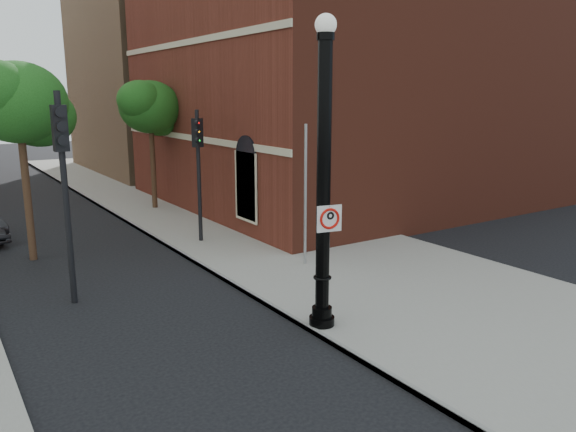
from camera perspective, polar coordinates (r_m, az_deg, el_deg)
ground at (r=11.58m, az=-3.82°, el=-15.32°), size 120.00×120.00×0.00m
sidewalk_right at (r=22.56m, az=-3.10°, el=-1.33°), size 8.00×60.00×0.12m
curb_edge at (r=20.91m, az=-12.50°, el=-2.67°), size 0.10×60.00×0.14m
brick_wall_building at (r=31.13m, az=9.40°, el=13.77°), size 22.30×16.30×12.50m
bg_building_tan_b at (r=44.30m, az=-5.14°, el=14.36°), size 22.00×14.00×14.00m
lamppost at (r=12.41m, az=3.63°, el=2.38°), size 0.59×0.59×7.00m
no_parking_sign at (r=12.40m, az=4.22°, el=-0.24°), size 0.59×0.16×0.60m
traffic_signal_left at (r=15.11m, az=-21.89°, el=4.98°), size 0.34×0.44×5.45m
traffic_signal_right at (r=20.24m, az=-9.11°, el=6.16°), size 0.39×0.43×4.83m
utility_pole at (r=17.32m, az=1.77°, el=1.91°), size 0.09×0.09×4.49m
street_tree_a at (r=19.82m, az=-25.63°, el=10.18°), size 3.54×3.20×6.38m
street_tree_c at (r=26.86m, az=-13.79°, el=10.57°), size 3.32×3.00×5.98m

